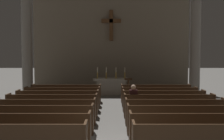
{
  "coord_description": "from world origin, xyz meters",
  "views": [
    {
      "loc": [
        0.06,
        -6.2,
        2.56
      ],
      "look_at": [
        0.0,
        9.06,
        1.6
      ],
      "focal_mm": 42.75,
      "sensor_mm": 36.0,
      "label": 1
    }
  ],
  "objects_px": {
    "pew_left_row_3": "(38,119)",
    "pew_right_row_8": "(156,93)",
    "pew_right_row_2": "(195,129)",
    "candlestick_inner_right": "(117,75)",
    "pew_left_row_7": "(64,97)",
    "pew_right_row_6": "(165,101)",
    "pew_left_row_6": "(59,101)",
    "lectern": "(129,88)",
    "pew_right_row_4": "(176,111)",
    "altar": "(112,86)",
    "column_right_second": "(196,35)",
    "lone_worshipper": "(134,100)",
    "pew_left_row_2": "(27,129)",
    "pew_right_row_5": "(170,106)",
    "pew_left_row_5": "(53,105)",
    "candlestick_inner_left": "(107,75)",
    "pew_right_row_7": "(160,97)",
    "pew_left_row_4": "(47,111)",
    "candlestick_outer_right": "(126,75)",
    "column_left_second": "(28,35)",
    "pew_left_row_8": "(67,93)",
    "candlestick_outer_left": "(98,75)",
    "pew_right_row_3": "(184,119)"
  },
  "relations": [
    {
      "from": "pew_left_row_3",
      "to": "pew_right_row_8",
      "type": "height_order",
      "value": "same"
    },
    {
      "from": "pew_right_row_2",
      "to": "candlestick_inner_right",
      "type": "distance_m",
      "value": 9.41
    },
    {
      "from": "pew_left_row_7",
      "to": "pew_right_row_6",
      "type": "bearing_deg",
      "value": -13.21
    },
    {
      "from": "pew_left_row_6",
      "to": "lectern",
      "type": "distance_m",
      "value": 4.89
    },
    {
      "from": "pew_right_row_4",
      "to": "altar",
      "type": "bearing_deg",
      "value": 108.49
    },
    {
      "from": "column_right_second",
      "to": "lone_worshipper",
      "type": "xyz_separation_m",
      "value": [
        -4.02,
        -5.06,
        -2.91
      ]
    },
    {
      "from": "pew_left_row_2",
      "to": "column_right_second",
      "type": "distance_m",
      "value": 11.52
    },
    {
      "from": "pew_right_row_5",
      "to": "pew_left_row_5",
      "type": "bearing_deg",
      "value": 180.0
    },
    {
      "from": "pew_right_row_2",
      "to": "candlestick_inner_left",
      "type": "xyz_separation_m",
      "value": [
        -2.63,
        9.15,
        0.75
      ]
    },
    {
      "from": "pew_right_row_4",
      "to": "pew_right_row_6",
      "type": "relative_size",
      "value": 1.0
    },
    {
      "from": "pew_right_row_7",
      "to": "pew_right_row_8",
      "type": "xyz_separation_m",
      "value": [
        0.0,
        1.09,
        0.0
      ]
    },
    {
      "from": "pew_right_row_2",
      "to": "pew_left_row_4",
      "type": "bearing_deg",
      "value": 154.85
    },
    {
      "from": "altar",
      "to": "candlestick_outer_right",
      "type": "xyz_separation_m",
      "value": [
        0.85,
        0.0,
        0.69
      ]
    },
    {
      "from": "pew_right_row_4",
      "to": "pew_right_row_7",
      "type": "relative_size",
      "value": 1.0
    },
    {
      "from": "pew_left_row_3",
      "to": "column_left_second",
      "type": "xyz_separation_m",
      "value": [
        -2.59,
        7.29,
        3.12
      ]
    },
    {
      "from": "pew_left_row_3",
      "to": "candlestick_inner_left",
      "type": "xyz_separation_m",
      "value": [
        2.03,
        8.06,
        0.75
      ]
    },
    {
      "from": "pew_right_row_8",
      "to": "candlestick_inner_left",
      "type": "bearing_deg",
      "value": 135.4
    },
    {
      "from": "pew_right_row_4",
      "to": "pew_right_row_6",
      "type": "height_order",
      "value": "same"
    },
    {
      "from": "pew_right_row_5",
      "to": "altar",
      "type": "height_order",
      "value": "altar"
    },
    {
      "from": "pew_right_row_5",
      "to": "pew_right_row_8",
      "type": "relative_size",
      "value": 1.0
    },
    {
      "from": "pew_right_row_4",
      "to": "candlestick_outer_right",
      "type": "distance_m",
      "value": 7.16
    },
    {
      "from": "pew_left_row_4",
      "to": "candlestick_inner_left",
      "type": "distance_m",
      "value": 7.29
    },
    {
      "from": "pew_left_row_4",
      "to": "lone_worshipper",
      "type": "xyz_separation_m",
      "value": [
        3.24,
        1.13,
        0.22
      ]
    },
    {
      "from": "pew_left_row_8",
      "to": "lectern",
      "type": "bearing_deg",
      "value": 22.73
    },
    {
      "from": "pew_left_row_5",
      "to": "column_left_second",
      "type": "distance_m",
      "value": 6.52
    },
    {
      "from": "pew_right_row_4",
      "to": "pew_right_row_6",
      "type": "distance_m",
      "value": 2.19
    },
    {
      "from": "pew_right_row_7",
      "to": "column_right_second",
      "type": "bearing_deg",
      "value": 48.35
    },
    {
      "from": "pew_left_row_3",
      "to": "pew_left_row_7",
      "type": "bearing_deg",
      "value": 90.0
    },
    {
      "from": "pew_left_row_2",
      "to": "pew_right_row_4",
      "type": "relative_size",
      "value": 1.0
    },
    {
      "from": "pew_left_row_6",
      "to": "candlestick_inner_left",
      "type": "bearing_deg",
      "value": 67.0
    },
    {
      "from": "pew_right_row_2",
      "to": "column_left_second",
      "type": "relative_size",
      "value": 0.49
    },
    {
      "from": "pew_right_row_5",
      "to": "candlestick_outer_left",
      "type": "height_order",
      "value": "candlestick_outer_left"
    },
    {
      "from": "pew_left_row_6",
      "to": "pew_right_row_4",
      "type": "relative_size",
      "value": 1.0
    },
    {
      "from": "pew_left_row_6",
      "to": "pew_right_row_2",
      "type": "distance_m",
      "value": 6.39
    },
    {
      "from": "pew_left_row_5",
      "to": "pew_right_row_5",
      "type": "relative_size",
      "value": 1.0
    },
    {
      "from": "column_left_second",
      "to": "pew_left_row_5",
      "type": "bearing_deg",
      "value": -63.06
    },
    {
      "from": "pew_left_row_5",
      "to": "candlestick_inner_left",
      "type": "relative_size",
      "value": 5.26
    },
    {
      "from": "pew_right_row_6",
      "to": "lone_worshipper",
      "type": "xyz_separation_m",
      "value": [
        -1.42,
        -1.05,
        0.22
      ]
    },
    {
      "from": "pew_left_row_3",
      "to": "pew_left_row_5",
      "type": "xyz_separation_m",
      "value": [
        0.0,
        2.19,
        0.0
      ]
    },
    {
      "from": "pew_left_row_4",
      "to": "altar",
      "type": "height_order",
      "value": "altar"
    },
    {
      "from": "pew_right_row_4",
      "to": "column_right_second",
      "type": "xyz_separation_m",
      "value": [
        2.59,
        6.2,
        3.12
      ]
    },
    {
      "from": "pew_right_row_3",
      "to": "candlestick_inner_right",
      "type": "xyz_separation_m",
      "value": [
        -2.03,
        8.06,
        0.75
      ]
    },
    {
      "from": "pew_left_row_4",
      "to": "pew_left_row_6",
      "type": "bearing_deg",
      "value": 90.0
    },
    {
      "from": "pew_right_row_2",
      "to": "column_left_second",
      "type": "height_order",
      "value": "column_left_second"
    },
    {
      "from": "pew_right_row_3",
      "to": "pew_left_row_5",
      "type": "bearing_deg",
      "value": 154.85
    },
    {
      "from": "pew_left_row_2",
      "to": "pew_left_row_8",
      "type": "distance_m",
      "value": 6.56
    },
    {
      "from": "pew_right_row_7",
      "to": "pew_right_row_8",
      "type": "relative_size",
      "value": 1.0
    },
    {
      "from": "pew_left_row_8",
      "to": "pew_right_row_4",
      "type": "distance_m",
      "value": 6.39
    },
    {
      "from": "pew_left_row_6",
      "to": "column_left_second",
      "type": "xyz_separation_m",
      "value": [
        -2.59,
        4.01,
        3.12
      ]
    },
    {
      "from": "lone_worshipper",
      "to": "pew_left_row_2",
      "type": "bearing_deg",
      "value": -134.27
    }
  ]
}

